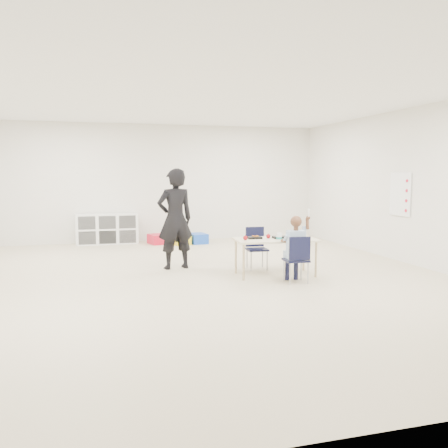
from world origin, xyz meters
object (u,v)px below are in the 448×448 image
object	(u,v)px
chair_near	(296,259)
child	(296,245)
cubby_shelf	(107,229)
table	(275,257)
adult	(175,219)

from	to	relation	value
chair_near	child	bearing A→B (deg)	0.00
child	cubby_shelf	xyz separation A→B (m)	(-2.60, 4.80, -0.21)
table	child	bearing A→B (deg)	-74.57
table	adult	size ratio (longest dim) A/B	0.78
cubby_shelf	adult	size ratio (longest dim) A/B	0.82
chair_near	child	world-z (taller)	child
cubby_shelf	child	bearing A→B (deg)	-61.54
chair_near	child	size ratio (longest dim) A/B	0.63
cubby_shelf	adult	distance (m)	3.47
chair_near	cubby_shelf	bearing A→B (deg)	122.36
chair_near	adult	size ratio (longest dim) A/B	0.41
table	chair_near	size ratio (longest dim) A/B	1.88
cubby_shelf	adult	xyz separation A→B (m)	(1.04, -3.27, 0.51)
child	adult	size ratio (longest dim) A/B	0.65
child	cubby_shelf	distance (m)	5.46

